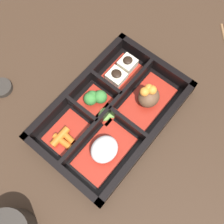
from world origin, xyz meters
TOP-DOWN VIEW (x-y plane):
  - ground_plane at (0.00, 0.00)m, footprint 3.00×3.00m
  - bento_base at (0.00, 0.00)m, footprint 0.33×0.21m
  - bento_rim at (-0.00, -0.00)m, footprint 0.33×0.21m
  - bowl_stew at (-0.07, 0.04)m, footprint 0.13×0.08m
  - bowl_rice at (0.07, 0.04)m, footprint 0.13×0.08m
  - bowl_tofu at (-0.10, -0.05)m, footprint 0.09×0.06m
  - bowl_greens at (-0.00, -0.05)m, footprint 0.06×0.06m
  - bowl_carrots at (0.10, -0.05)m, footprint 0.09×0.07m
  - bowl_pickles at (0.01, -0.01)m, footprint 0.04×0.03m
  - sauce_dish at (0.11, -0.24)m, footprint 0.05×0.05m

SIDE VIEW (x-z plane):
  - ground_plane at x=0.00m, z-range 0.00..0.00m
  - bento_base at x=0.00m, z-range 0.00..0.01m
  - sauce_dish at x=0.11m, z-range 0.00..0.01m
  - bowl_pickles at x=0.01m, z-range 0.01..0.02m
  - bowl_carrots at x=0.10m, z-range 0.01..0.03m
  - bento_rim at x=0.00m, z-range 0.00..0.04m
  - bowl_tofu at x=-0.10m, z-range 0.00..0.04m
  - bowl_greens at x=0.00m, z-range 0.01..0.04m
  - bowl_rice at x=0.07m, z-range 0.01..0.05m
  - bowl_stew at x=-0.07m, z-range 0.00..0.06m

